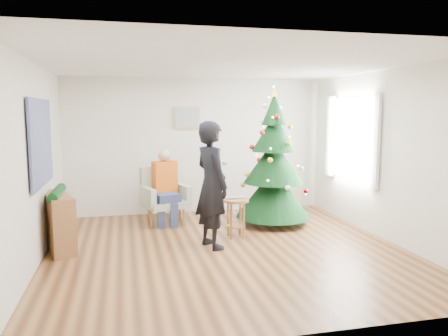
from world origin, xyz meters
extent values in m
plane|color=brown|center=(0.00, 0.00, 0.00)|extent=(5.00, 5.00, 0.00)
plane|color=white|center=(0.00, 0.00, 2.60)|extent=(5.00, 5.00, 0.00)
plane|color=silver|center=(0.00, 2.50, 1.30)|extent=(5.00, 0.00, 5.00)
plane|color=silver|center=(0.00, -2.50, 1.30)|extent=(5.00, 0.00, 5.00)
plane|color=silver|center=(-2.50, 0.00, 1.30)|extent=(0.00, 5.00, 5.00)
plane|color=silver|center=(2.50, 0.00, 1.30)|extent=(0.00, 5.00, 5.00)
cube|color=white|center=(2.47, 1.00, 1.50)|extent=(0.04, 1.30, 1.40)
cube|color=white|center=(2.44, 0.25, 1.50)|extent=(0.05, 0.25, 1.50)
cube|color=white|center=(2.44, 1.75, 1.50)|extent=(0.05, 0.25, 1.50)
cylinder|color=#3F2816|center=(1.14, 1.27, 0.15)|extent=(0.10, 0.10, 0.30)
cone|color=black|center=(1.14, 1.27, 0.55)|extent=(1.30, 1.30, 0.85)
cone|color=black|center=(1.14, 1.27, 1.10)|extent=(1.04, 1.04, 0.75)
cone|color=black|center=(1.14, 1.27, 1.61)|extent=(0.76, 0.76, 0.65)
cone|color=black|center=(1.14, 1.27, 2.01)|extent=(0.44, 0.44, 0.55)
cone|color=gold|center=(1.14, 1.27, 2.29)|extent=(0.14, 0.14, 0.14)
cylinder|color=brown|center=(0.29, 0.59, 0.59)|extent=(0.41, 0.41, 0.04)
cylinder|color=brown|center=(0.29, 0.59, 0.18)|extent=(0.30, 0.30, 0.02)
imported|color=silver|center=(0.29, 0.59, 0.62)|extent=(0.34, 0.23, 0.03)
cube|color=#9DAA89|center=(-0.70, 1.70, 0.36)|extent=(0.85, 0.82, 0.12)
cube|color=#9DAA89|center=(-0.78, 1.98, 0.70)|extent=(0.70, 0.32, 0.60)
cube|color=#9DAA89|center=(-1.01, 1.60, 0.52)|extent=(0.26, 0.55, 0.30)
cube|color=#9DAA89|center=(-0.38, 1.79, 0.52)|extent=(0.26, 0.55, 0.30)
cube|color=navy|center=(-0.70, 1.62, 0.49)|extent=(0.50, 0.52, 0.14)
cube|color=#C75712|center=(-0.70, 1.83, 0.82)|extent=(0.46, 0.33, 0.55)
sphere|color=tan|center=(-0.70, 1.81, 1.20)|extent=(0.22, 0.22, 0.22)
imported|color=black|center=(-0.18, 0.19, 0.92)|extent=(0.62, 0.77, 1.83)
cube|color=white|center=(0.02, 0.16, 1.22)|extent=(0.07, 0.13, 0.04)
cube|color=brown|center=(-2.33, 0.56, 0.40)|extent=(0.59, 1.04, 0.80)
cylinder|color=black|center=(-2.33, 0.56, 0.82)|extent=(0.14, 0.90, 0.14)
cube|color=black|center=(-2.46, 0.30, 1.55)|extent=(0.03, 1.50, 1.15)
cube|color=tan|center=(-0.20, 2.47, 1.85)|extent=(0.52, 0.03, 0.42)
cube|color=gray|center=(-0.20, 2.45, 1.85)|extent=(0.44, 0.02, 0.34)
camera|label=1|loc=(-1.40, -5.87, 1.94)|focal=35.00mm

